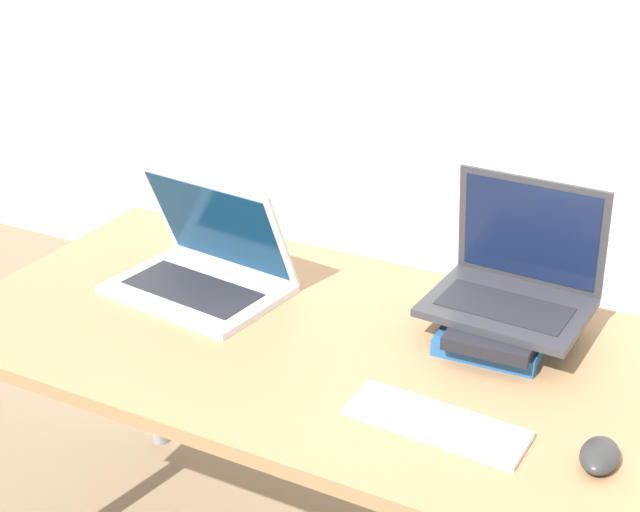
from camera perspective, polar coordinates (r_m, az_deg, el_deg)
name	(u,v)px	position (r m, az deg, el deg)	size (l,w,h in m)	color
desk	(346,374)	(1.81, 1.67, -7.54)	(1.64, 0.77, 0.72)	#9E754C
laptop_left	(204,268)	(1.98, -7.43, -0.74)	(0.40, 0.31, 0.26)	silver
book_stack	(498,328)	(1.80, 11.34, -4.54)	(0.21, 0.27, 0.06)	#235693
laptop_on_books	(514,282)	(1.81, 12.34, -1.62)	(0.32, 0.26, 0.25)	#333338
wireless_keyboard	(436,422)	(1.56, 7.43, -10.52)	(0.32, 0.12, 0.01)	white
mouse	(600,455)	(1.52, 17.46, -12.07)	(0.06, 0.10, 0.04)	#2D2D2D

